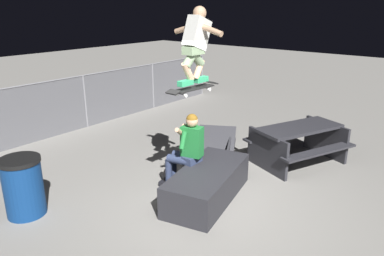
{
  "coord_description": "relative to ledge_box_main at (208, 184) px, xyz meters",
  "views": [
    {
      "loc": [
        -4.06,
        -3.01,
        2.99
      ],
      "look_at": [
        0.27,
        0.54,
        1.11
      ],
      "focal_mm": 34.43,
      "sensor_mm": 36.0,
      "label": 1
    }
  ],
  "objects": [
    {
      "name": "kicker_ramp",
      "position": [
        1.83,
        1.17,
        -0.18
      ],
      "size": [
        1.48,
        1.34,
        0.45
      ],
      "color": "#38383D",
      "rests_on": "ground"
    },
    {
      "name": "trash_bin",
      "position": [
        -2.1,
        1.81,
        0.2
      ],
      "size": [
        0.59,
        0.59,
        0.9
      ],
      "color": "navy",
      "rests_on": "ground"
    },
    {
      "name": "skater_airborne",
      "position": [
        0.04,
        0.28,
        2.21
      ],
      "size": [
        0.62,
        0.89,
        1.12
      ],
      "color": "#2D9E66"
    },
    {
      "name": "ledge_box_main",
      "position": [
        0.0,
        0.0,
        0.0
      ],
      "size": [
        1.94,
        1.19,
        0.51
      ],
      "primitive_type": "cube",
      "rotation": [
        0.0,
        0.0,
        0.24
      ],
      "color": "#28282D",
      "rests_on": "ground"
    },
    {
      "name": "skateboard",
      "position": [
        -0.01,
        0.29,
        1.53
      ],
      "size": [
        1.02,
        0.22,
        0.13
      ],
      "color": "black"
    },
    {
      "name": "picnic_table_back",
      "position": [
        2.28,
        -0.5,
        0.24
      ],
      "size": [
        2.08,
        1.88,
        0.75
      ],
      "color": "#28282D",
      "rests_on": "ground"
    },
    {
      "name": "fence_back",
      "position": [
        -0.21,
        4.62,
        0.46
      ],
      "size": [
        12.05,
        0.05,
        1.35
      ],
      "color": "slate",
      "rests_on": "ground"
    },
    {
      "name": "ground_plane",
      "position": [
        -0.21,
        -0.17,
        -0.25
      ],
      "size": [
        40.0,
        40.0,
        0.0
      ],
      "primitive_type": "plane",
      "color": "gray"
    },
    {
      "name": "person_sitting_on_ledge",
      "position": [
        0.03,
        0.47,
        0.5
      ],
      "size": [
        0.59,
        0.79,
        1.34
      ],
      "color": "#2D3856",
      "rests_on": "ground"
    }
  ]
}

